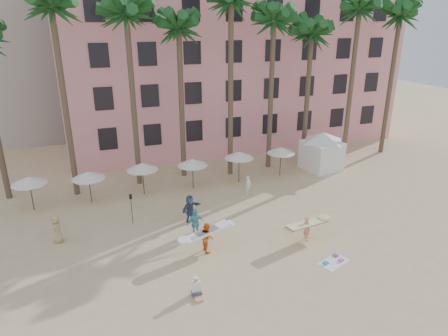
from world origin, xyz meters
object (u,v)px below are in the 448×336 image
carrier_yellow (307,226)px  carrier_white (207,236)px  cabana (322,147)px  pink_hotel (228,67)px

carrier_yellow → carrier_white: (-6.24, 0.92, 0.05)m
cabana → carrier_white: (-14.07, -9.73, -1.09)m
pink_hotel → cabana: 15.07m
pink_hotel → carrier_yellow: (-3.51, -23.81, -7.08)m
pink_hotel → cabana: bearing=-71.8°
carrier_white → carrier_yellow: bearing=-8.4°
pink_hotel → carrier_yellow: bearing=-98.4°
pink_hotel → carrier_white: 25.86m
carrier_yellow → carrier_white: bearing=171.6°
cabana → carrier_yellow: size_ratio=1.65×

